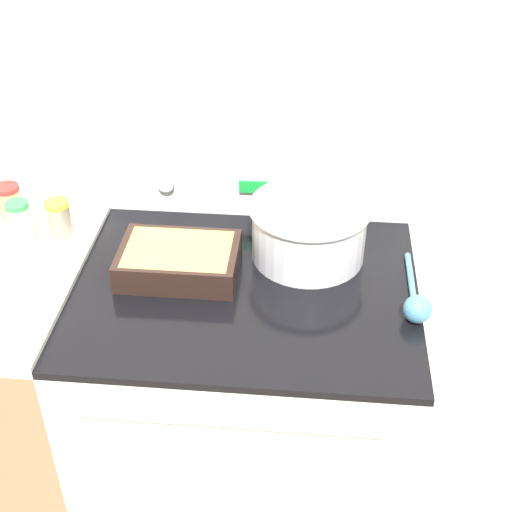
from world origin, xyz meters
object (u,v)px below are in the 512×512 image
(spice_jar_red_cap, at_px, (10,202))
(mixing_bowl, at_px, (309,227))
(ladle, at_px, (417,305))
(casserole_dish, at_px, (179,259))
(spice_jar_yellow_cap, at_px, (59,218))
(spice_jar_green_cap, at_px, (21,224))

(spice_jar_red_cap, bearing_deg, mixing_bowl, -5.88)
(ladle, relative_size, spice_jar_red_cap, 2.80)
(casserole_dish, distance_m, ladle, 0.53)
(ladle, bearing_deg, spice_jar_yellow_cap, 165.62)
(ladle, distance_m, spice_jar_yellow_cap, 0.86)
(ladle, relative_size, spice_jar_green_cap, 2.14)
(ladle, xyz_separation_m, spice_jar_yellow_cap, (-0.83, 0.21, 0.03))
(mixing_bowl, distance_m, spice_jar_yellow_cap, 0.60)
(mixing_bowl, relative_size, casserole_dish, 1.05)
(ladle, bearing_deg, mixing_bowl, 140.14)
(mixing_bowl, distance_m, spice_jar_green_cap, 0.67)
(casserole_dish, bearing_deg, mixing_bowl, 18.28)
(ladle, distance_m, spice_jar_green_cap, 0.92)
(spice_jar_yellow_cap, relative_size, spice_jar_green_cap, 0.76)
(spice_jar_green_cap, bearing_deg, casserole_dish, -8.27)
(spice_jar_yellow_cap, bearing_deg, ladle, -14.38)
(mixing_bowl, xyz_separation_m, ladle, (0.23, -0.20, -0.05))
(spice_jar_yellow_cap, xyz_separation_m, spice_jar_red_cap, (-0.14, 0.06, 0.00))
(casserole_dish, relative_size, ladle, 1.05)
(mixing_bowl, bearing_deg, spice_jar_yellow_cap, 178.26)
(spice_jar_green_cap, distance_m, spice_jar_red_cap, 0.14)
(ladle, relative_size, spice_jar_yellow_cap, 2.81)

